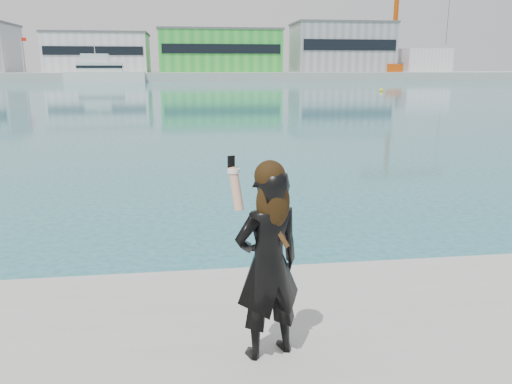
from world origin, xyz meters
TOP-DOWN VIEW (x-y plane):
  - ground at (0.00, 0.00)m, footprint 500.00×500.00m
  - far_quay at (0.00, 130.00)m, footprint 320.00×40.00m
  - warehouse_white at (-22.00, 127.98)m, footprint 24.48×15.35m
  - warehouse_green at (8.00, 127.98)m, footprint 30.60×16.36m
  - warehouse_grey_right at (40.00, 127.98)m, footprint 25.50×15.35m
  - ancillary_shed at (62.00, 126.00)m, footprint 12.00×10.00m
  - dock_crane at (53.20, 122.00)m, footprint 23.00×4.00m
  - flagpole_left at (-37.91, 121.00)m, footprint 1.28×0.16m
  - flagpole_right at (22.09, 121.00)m, footprint 1.28×0.16m
  - motor_yacht at (-18.56, 110.27)m, footprint 17.03×5.43m
  - buoy_near at (25.08, 60.23)m, footprint 0.50×0.50m
  - woman at (0.22, -0.79)m, footprint 0.64×0.53m

SIDE VIEW (x-z plane):
  - ground at x=0.00m, z-range 0.00..0.00m
  - buoy_near at x=25.08m, z-range -0.25..0.25m
  - far_quay at x=0.00m, z-range 0.00..2.00m
  - woman at x=0.22m, z-range 0.81..2.41m
  - motor_yacht at x=-18.56m, z-range -1.72..6.14m
  - ancillary_shed at x=62.00m, z-range 2.00..8.00m
  - flagpole_left at x=-37.91m, z-range 2.54..10.54m
  - flagpole_right at x=22.09m, z-range 2.54..10.54m
  - warehouse_white at x=-22.00m, z-range 2.01..11.51m
  - warehouse_green at x=8.00m, z-range 2.01..12.51m
  - warehouse_grey_right at x=40.00m, z-range 2.01..14.51m
  - dock_crane at x=53.20m, z-range 3.07..27.07m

